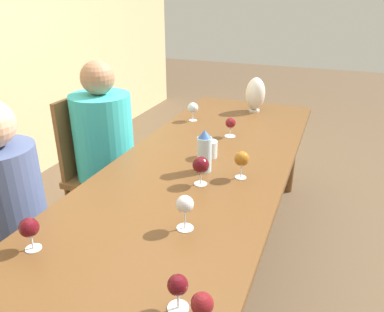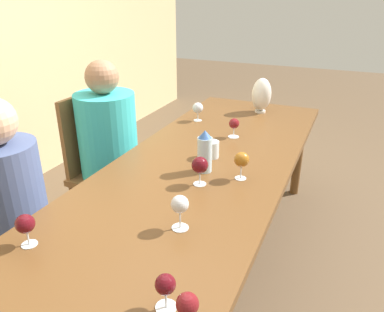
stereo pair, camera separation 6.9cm
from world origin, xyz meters
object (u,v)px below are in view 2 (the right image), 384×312
object	(u,v)px
wine_glass_1	(165,286)
wine_glass_4	(198,108)
chair_near	(5,225)
chair_far	(101,163)
person_far	(111,148)
vase	(261,95)
wine_glass_0	(187,306)
wine_glass_2	(242,160)
person_near	(13,207)
wine_glass_6	(25,224)
wine_glass_3	(234,124)
wine_glass_5	(180,205)
water_tumbler	(212,149)
water_bottle	(205,152)
wine_glass_7	(200,165)

from	to	relation	value
wine_glass_1	wine_glass_4	size ratio (longest dim) A/B	0.90
wine_glass_4	chair_near	xyz separation A→B (m)	(-1.30, 0.50, -0.31)
chair_far	person_far	xyz separation A→B (m)	(0.00, -0.09, 0.13)
vase	wine_glass_0	bearing A→B (deg)	-171.14
wine_glass_2	chair_far	size ratio (longest dim) A/B	0.15
wine_glass_1	person_near	xyz separation A→B (m)	(0.33, 1.00, -0.18)
wine_glass_0	wine_glass_6	world-z (taller)	wine_glass_0
wine_glass_0	wine_glass_4	xyz separation A→B (m)	(1.68, 0.68, -0.00)
wine_glass_3	person_far	size ratio (longest dim) A/B	0.10
person_near	person_far	xyz separation A→B (m)	(0.80, -0.00, 0.00)
wine_glass_2	chair_near	bearing A→B (deg)	117.87
person_far	wine_glass_6	bearing A→B (deg)	-159.58
wine_glass_5	wine_glass_2	bearing A→B (deg)	-10.52
wine_glass_0	person_near	distance (m)	1.17
water_tumbler	wine_glass_0	world-z (taller)	wine_glass_0
wine_glass_5	wine_glass_6	world-z (taller)	wine_glass_5
water_tumbler	wine_glass_1	world-z (taller)	wine_glass_1
wine_glass_0	wine_glass_3	world-z (taller)	wine_glass_0
wine_glass_3	person_near	size ratio (longest dim) A/B	0.11
wine_glass_6	chair_near	distance (m)	0.64
chair_far	wine_glass_3	bearing A→B (deg)	-70.70
wine_glass_4	wine_glass_5	xyz separation A→B (m)	(-1.25, -0.45, 0.01)
wine_glass_5	wine_glass_1	bearing A→B (deg)	-160.46
chair_far	person_near	xyz separation A→B (m)	(-0.80, -0.09, 0.13)
person_near	wine_glass_2	bearing A→B (deg)	-59.93
wine_glass_0	chair_far	xyz separation A→B (m)	(1.18, 1.18, -0.31)
water_bottle	chair_near	xyz separation A→B (m)	(-0.56, 0.85, -0.33)
wine_glass_3	wine_glass_4	size ratio (longest dim) A/B	0.93
wine_glass_0	wine_glass_3	xyz separation A→B (m)	(1.47, 0.35, -0.01)
wine_glass_0	wine_glass_5	xyz separation A→B (m)	(0.43, 0.23, 0.01)
vase	wine_glass_3	bearing A→B (deg)	177.75
person_near	chair_near	bearing A→B (deg)	90.00
wine_glass_4	wine_glass_6	world-z (taller)	wine_glass_4
water_bottle	vase	distance (m)	1.12
wine_glass_2	wine_glass_3	distance (m)	0.58
person_far	wine_glass_2	bearing A→B (deg)	-104.33
wine_glass_6	wine_glass_2	bearing A→B (deg)	-34.11
water_bottle	wine_glass_4	distance (m)	0.82
wine_glass_6	wine_glass_7	xyz separation A→B (m)	(0.69, -0.39, 0.01)
wine_glass_7	chair_near	world-z (taller)	chair_near
chair_far	wine_glass_4	bearing A→B (deg)	-44.88
wine_glass_3	wine_glass_5	xyz separation A→B (m)	(-1.04, -0.12, 0.02)
water_bottle	wine_glass_7	world-z (taller)	water_bottle
wine_glass_0	person_far	xyz separation A→B (m)	(1.18, 1.09, -0.18)
wine_glass_0	wine_glass_2	size ratio (longest dim) A/B	0.93
water_tumbler	wine_glass_2	xyz separation A→B (m)	(-0.19, -0.23, 0.05)
wine_glass_2	water_tumbler	bearing A→B (deg)	50.68
wine_glass_6	water_tumbler	bearing A→B (deg)	-18.14
wine_glass_7	person_far	bearing A→B (deg)	64.31
wine_glass_0	chair_near	distance (m)	1.28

